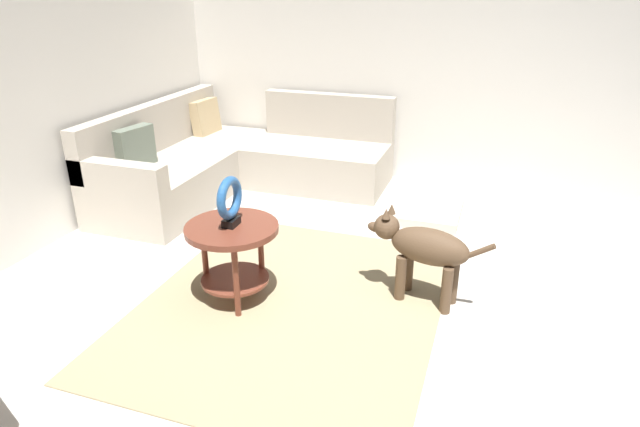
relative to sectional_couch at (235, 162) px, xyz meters
name	(u,v)px	position (x,y,z in m)	size (l,w,h in m)	color
ground_plane	(390,345)	(-1.99, -2.02, -0.34)	(6.00, 6.00, 0.10)	silver
wall_right	(461,50)	(0.95, -2.02, 1.06)	(0.12, 6.00, 2.70)	silver
area_rug	(291,304)	(-1.84, -1.32, -0.28)	(2.30, 1.90, 0.01)	tan
sectional_couch	(235,162)	(0.00, 0.00, 0.00)	(2.20, 2.25, 0.88)	#B2A899
side_table	(233,243)	(-1.88, -0.94, 0.13)	(0.60, 0.60, 0.54)	brown
torus_sculpture	(230,200)	(-1.88, -0.94, 0.42)	(0.28, 0.08, 0.33)	black
dog_bed_mat	(427,209)	(-0.01, -1.94, -0.24)	(0.80, 0.60, 0.09)	beige
dog	(423,249)	(-1.49, -2.11, 0.09)	(0.31, 0.84, 0.63)	brown
dog_toy_rope	(427,253)	(-0.85, -2.07, -0.26)	(0.05, 0.05, 0.20)	blue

